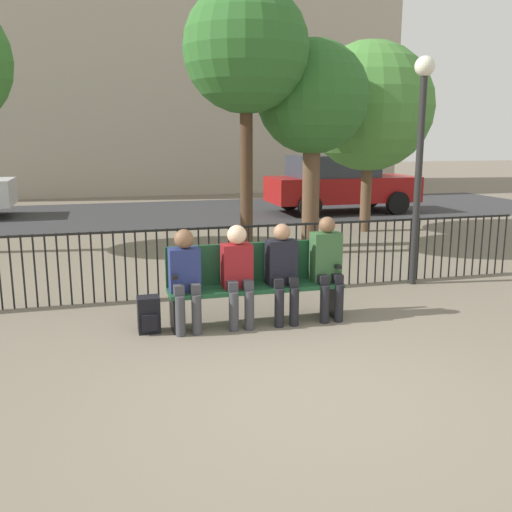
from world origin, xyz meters
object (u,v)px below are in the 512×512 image
Objects in this scene: tree_0 at (246,50)px; parked_car_0 at (339,183)px; seated_person_1 at (238,270)px; tree_2 at (313,99)px; seated_person_0 at (185,274)px; seated_person_2 at (282,268)px; seated_person_3 at (327,263)px; park_bench at (254,279)px; tree_1 at (369,107)px; backpack at (149,315)px; lamp_post at (421,134)px.

parked_car_0 is at bearing 51.51° from tree_0.
tree_2 is at bearing 59.83° from seated_person_1.
seated_person_0 is 5.77m from tree_2.
seated_person_2 is 0.95× the size of seated_person_3.
seated_person_3 reaches higher than park_bench.
tree_1 is at bearing 52.52° from seated_person_1.
parked_car_0 is at bearing 60.38° from tree_2.
backpack is at bearing -129.45° from tree_2.
lamp_post reaches higher than seated_person_0.
seated_person_1 is (0.60, 0.00, 0.01)m from seated_person_0.
seated_person_0 is 7.90m from tree_1.
seated_person_1 is at bearing -149.92° from park_bench.
backpack is 0.09× the size of tree_0.
seated_person_2 is at bearing 0.05° from seated_person_0.
lamp_post is at bearing 18.20° from seated_person_0.
parked_car_0 is (5.74, 8.95, 0.19)m from seated_person_0.
tree_1 is at bearing 56.04° from seated_person_2.
seated_person_3 is 0.26× the size of tree_0.
parked_car_0 is (2.19, 7.78, -1.33)m from lamp_post.
seated_person_3 is at bearing 0.35° from seated_person_2.
parked_car_0 is (4.05, 8.94, 0.16)m from seated_person_3.
seated_person_2 is at bearing -0.05° from seated_person_1.
lamp_post reaches higher than park_bench.
seated_person_3 is (0.56, 0.00, 0.03)m from seated_person_2.
tree_2 reaches higher than lamp_post.
park_bench is 1.28m from backpack.
tree_0 is at bearing -161.54° from tree_2.
seated_person_1 is 7.53m from tree_1.
seated_person_1 is 1.09m from seated_person_3.
seated_person_2 is at bearing -114.61° from tree_2.
tree_1 is (4.99, 5.73, 2.13)m from seated_person_0.
seated_person_0 is 0.36× the size of lamp_post.
tree_2 reaches higher than seated_person_3.
seated_person_1 is 2.88× the size of backpack.
tree_0 is 1.68m from tree_2.
seated_person_3 is 2.65m from lamp_post.
park_bench is at bearing -118.59° from tree_2.
lamp_post is 0.77× the size of parked_car_0.
park_bench is 0.36m from seated_person_2.
parked_car_0 reaches higher than seated_person_1.
seated_person_3 is 4.84m from tree_0.
lamp_post is at bearing -55.63° from tree_0.
lamp_post is at bearing -82.37° from tree_2.
seated_person_0 is at bearing -179.85° from seated_person_3.
seated_person_0 is at bearing -6.34° from backpack.
seated_person_1 reaches higher than backpack.
seated_person_1 is at bearing -179.84° from seated_person_3.
seated_person_2 is 0.30× the size of tree_2.
seated_person_0 is 4.03m from lamp_post.
seated_person_1 is 0.30× the size of tree_2.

